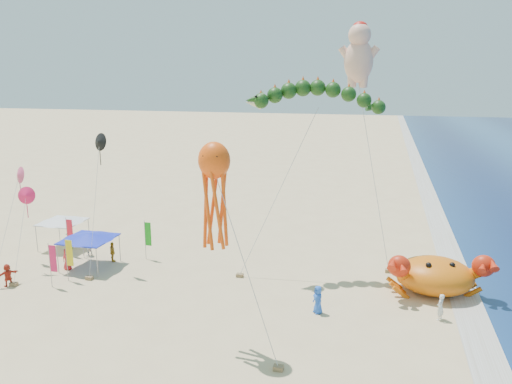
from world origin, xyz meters
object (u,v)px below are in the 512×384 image
cherub_kite (359,53)px  octopus_kite (215,188)px  crab_inflatable (435,275)px  canopy_blue (88,236)px  dragon_kite (317,101)px  canopy_white (62,220)px

cherub_kite → octopus_kite: size_ratio=1.65×
octopus_kite → cherub_kite: bearing=70.4°
crab_inflatable → canopy_blue: crab_inflatable is taller
dragon_kite → cherub_kite: 6.57m
crab_inflatable → canopy_blue: size_ratio=1.80×
dragon_kite → octopus_kite: (-3.52, -11.84, -3.84)m
dragon_kite → cherub_kite: (2.50, 5.05, 3.38)m
canopy_blue → canopy_white: 5.79m
crab_inflatable → octopus_kite: octopus_kite is taller
cherub_kite → octopus_kite: (-6.02, -16.88, -7.22)m
canopy_blue → canopy_white: size_ratio=1.08×
dragon_kite → canopy_white: bearing=-179.2°
dragon_kite → cherub_kite: size_ratio=0.75×
cherub_kite → canopy_blue: (-18.97, -8.78, -13.47)m
octopus_kite → canopy_white: (-17.61, 11.53, -6.25)m
crab_inflatable → cherub_kite: (-5.99, 7.32, 14.58)m
dragon_kite → canopy_white: dragon_kite is taller
crab_inflatable → cherub_kite: size_ratio=0.38×
crab_inflatable → canopy_white: crab_inflatable is taller
dragon_kite → crab_inflatable: bearing=-15.0°
dragon_kite → octopus_kite: bearing=-106.6°
dragon_kite → octopus_kite: size_ratio=1.23×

